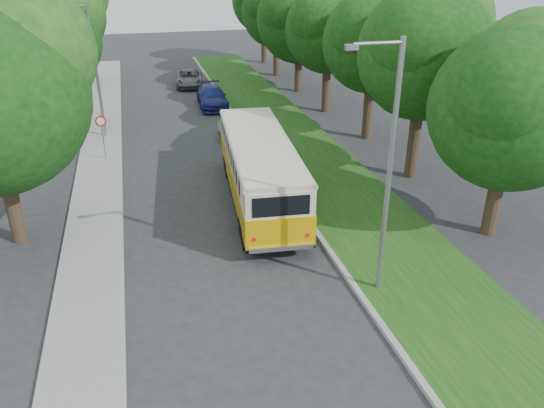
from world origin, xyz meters
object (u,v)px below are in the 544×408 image
object	(u,v)px
vintage_bus	(260,172)
car_grey	(189,78)
car_silver	(244,135)
lamppost_near	(387,166)
car_blue	(212,97)
lamppost_far	(94,67)
car_white	(237,125)

from	to	relation	value
vintage_bus	car_grey	xyz separation A→B (m)	(-0.34, 23.04, -0.86)
car_silver	car_grey	size ratio (longest dim) A/B	0.98
lamppost_near	car_grey	bearing A→B (deg)	94.56
lamppost_near	vintage_bus	bearing A→B (deg)	105.79
car_blue	car_silver	bearing A→B (deg)	-84.95
vintage_bus	lamppost_near	bearing A→B (deg)	-69.10
car_blue	car_grey	bearing A→B (deg)	99.17
lamppost_near	vintage_bus	world-z (taller)	lamppost_near
lamppost_near	car_silver	distance (m)	15.14
car_blue	car_grey	world-z (taller)	car_blue
lamppost_far	car_blue	xyz separation A→B (m)	(7.28, 5.14, -3.43)
lamppost_far	car_white	bearing A→B (deg)	-12.10
lamppost_far	vintage_bus	size ratio (longest dim) A/B	0.75
vintage_bus	car_blue	size ratio (longest dim) A/B	2.12
lamppost_far	car_white	xyz separation A→B (m)	(7.70, -1.65, -3.49)
car_grey	car_white	bearing A→B (deg)	-78.28
vintage_bus	car_silver	size ratio (longest dim) A/B	2.26
car_white	car_silver	bearing A→B (deg)	-72.45
lamppost_near	car_silver	size ratio (longest dim) A/B	1.80
car_silver	car_white	world-z (taller)	car_silver
lamppost_near	lamppost_far	size ratio (longest dim) A/B	1.07
lamppost_far	car_grey	xyz separation A→B (m)	(6.49, 11.88, -3.49)
car_grey	lamppost_far	bearing A→B (deg)	-112.04
vintage_bus	car_silver	distance (m)	7.40
lamppost_near	lamppost_far	xyz separation A→B (m)	(-8.91, 18.50, -0.25)
lamppost_far	car_grey	world-z (taller)	lamppost_far
lamppost_far	car_blue	world-z (taller)	lamppost_far
car_grey	car_blue	bearing A→B (deg)	-76.65
lamppost_near	car_blue	distance (m)	23.98
vintage_bus	car_blue	distance (m)	16.33
vintage_bus	car_grey	bearing A→B (deg)	95.96
vintage_bus	car_silver	xyz separation A→B (m)	(0.87, 7.31, -0.73)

